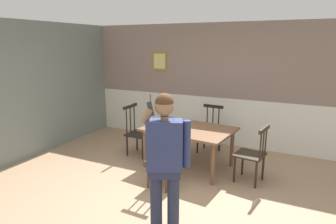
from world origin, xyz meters
TOP-DOWN VIEW (x-y plane):
  - ground_plane at (0.00, 0.00)m, footprint 6.77×6.77m
  - room_back_partition at (-0.00, 2.80)m, footprint 6.15×0.17m
  - room_left_partition at (-3.08, -0.01)m, footprint 0.13×5.60m
  - dining_table at (-0.03, 1.26)m, footprint 1.62×1.21m
  - chair_near_window at (-0.12, 0.35)m, footprint 0.42×0.42m
  - chair_by_doorway at (0.06, 2.17)m, footprint 0.46×0.46m
  - chair_at_table_head at (1.12, 1.14)m, footprint 0.50×0.50m
  - chair_opposite_corner at (-1.17, 1.37)m, footprint 0.46×0.46m
  - person_figure at (0.45, -0.64)m, footprint 0.51×0.37m

SIDE VIEW (x-z plane):
  - ground_plane at x=0.00m, z-range 0.00..0.00m
  - chair_near_window at x=-0.12m, z-range -0.01..0.91m
  - chair_at_table_head at x=1.12m, z-range 0.00..0.95m
  - chair_by_doorway at x=0.06m, z-range -0.01..0.96m
  - chair_opposite_corner at x=-1.17m, z-range -0.03..0.98m
  - dining_table at x=-0.03m, z-range 0.28..1.02m
  - person_figure at x=0.45m, z-range 0.13..1.81m
  - room_back_partition at x=0.00m, z-range -0.05..2.59m
  - room_left_partition at x=-3.08m, z-range 0.00..2.63m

